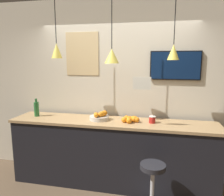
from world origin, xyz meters
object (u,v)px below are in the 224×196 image
object	(u,v)px
fruit_bowl	(100,117)
spread_jar	(152,120)
bar_stool	(152,185)
juice_bottle	(37,109)
mounted_tv	(175,65)

from	to	relation	value
fruit_bowl	spread_jar	bearing A→B (deg)	0.71
bar_stool	juice_bottle	bearing A→B (deg)	162.78
fruit_bowl	juice_bottle	size ratio (longest dim) A/B	1.02
juice_bottle	spread_jar	world-z (taller)	juice_bottle
juice_bottle	mounted_tv	size ratio (longest dim) A/B	0.39
spread_jar	mounted_tv	xyz separation A→B (m)	(0.31, 0.33, 0.77)
spread_jar	bar_stool	bearing A→B (deg)	-86.09
bar_stool	mounted_tv	xyz separation A→B (m)	(0.27, 0.92, 1.45)
fruit_bowl	juice_bottle	world-z (taller)	juice_bottle
juice_bottle	bar_stool	bearing A→B (deg)	-17.22
spread_jar	mounted_tv	distance (m)	0.90
juice_bottle	mounted_tv	world-z (taller)	mounted_tv
juice_bottle	spread_jar	size ratio (longest dim) A/B	2.87
juice_bottle	mounted_tv	distance (m)	2.30
fruit_bowl	mounted_tv	bearing A→B (deg)	17.38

